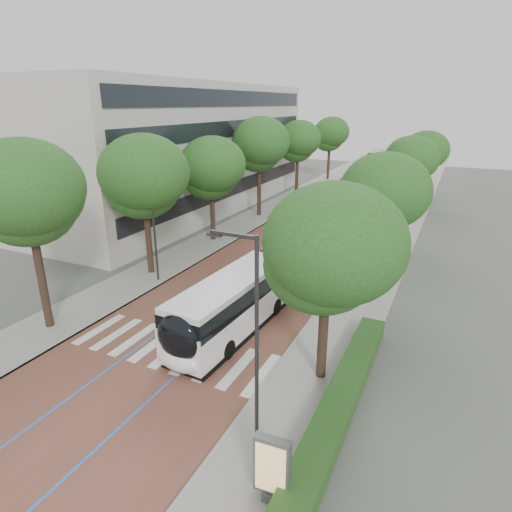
{
  "coord_description": "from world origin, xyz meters",
  "views": [
    {
      "loc": [
        12.14,
        -14.34,
        11.92
      ],
      "look_at": [
        0.77,
        9.69,
        2.4
      ],
      "focal_mm": 30.0,
      "sensor_mm": 36.0,
      "label": 1
    }
  ],
  "objects": [
    {
      "name": "office_building",
      "position": [
        -19.47,
        28.0,
        7.0
      ],
      "size": [
        18.11,
        40.0,
        14.0
      ],
      "color": "beige",
      "rests_on": "ground"
    },
    {
      "name": "bus_queued_3",
      "position": [
        1.64,
        64.47,
        1.62
      ],
      "size": [
        2.91,
        12.47,
        3.2
      ],
      "rotation": [
        0.0,
        0.0,
        0.03
      ],
      "color": "white",
      "rests_on": "ground"
    },
    {
      "name": "lead_bus",
      "position": [
        2.29,
        7.72,
        1.63
      ],
      "size": [
        3.56,
        18.51,
        3.2
      ],
      "rotation": [
        0.0,
        0.0,
        -0.06
      ],
      "color": "black",
      "rests_on": "ground"
    },
    {
      "name": "kerb_left",
      "position": [
        -5.6,
        40.0,
        0.06
      ],
      "size": [
        0.2,
        140.0,
        0.14
      ],
      "primitive_type": "cube",
      "color": "gray",
      "rests_on": "ground"
    },
    {
      "name": "sidewalk_left",
      "position": [
        -7.5,
        40.0,
        0.06
      ],
      "size": [
        4.0,
        140.0,
        0.12
      ],
      "primitive_type": "cube",
      "color": "gray",
      "rests_on": "ground"
    },
    {
      "name": "streetlight_far",
      "position": [
        6.62,
        22.0,
        4.82
      ],
      "size": [
        1.82,
        0.2,
        8.0
      ],
      "color": "#2D2E30",
      "rests_on": "sidewalk_right"
    },
    {
      "name": "trees_right",
      "position": [
        7.7,
        20.35,
        6.04
      ],
      "size": [
        5.9,
        47.74,
        8.62
      ],
      "color": "black",
      "rests_on": "ground"
    },
    {
      "name": "bus_queued_2",
      "position": [
        1.63,
        50.33,
        1.62
      ],
      "size": [
        2.69,
        12.43,
        3.2
      ],
      "rotation": [
        0.0,
        0.0,
        0.01
      ],
      "color": "white",
      "rests_on": "ground"
    },
    {
      "name": "trees_left",
      "position": [
        -7.5,
        23.82,
        7.01
      ],
      "size": [
        6.17,
        60.67,
        10.12
      ],
      "color": "black",
      "rests_on": "ground"
    },
    {
      "name": "bus_queued_0",
      "position": [
        1.88,
        23.2,
        1.62
      ],
      "size": [
        2.57,
        12.4,
        3.2
      ],
      "rotation": [
        0.0,
        0.0,
        0.0
      ],
      "color": "white",
      "rests_on": "ground"
    },
    {
      "name": "ground",
      "position": [
        0.0,
        0.0,
        0.0
      ],
      "size": [
        160.0,
        160.0,
        0.0
      ],
      "primitive_type": "plane",
      "color": "#51544C",
      "rests_on": "ground"
    },
    {
      "name": "streetlight_near",
      "position": [
        6.62,
        -3.0,
        4.82
      ],
      "size": [
        1.82,
        0.2,
        8.0
      ],
      "color": "#2D2E30",
      "rests_on": "sidewalk_right"
    },
    {
      "name": "hedge",
      "position": [
        9.1,
        0.0,
        0.52
      ],
      "size": [
        1.2,
        14.0,
        0.8
      ],
      "primitive_type": "cube",
      "color": "#204618",
      "rests_on": "sidewalk_right"
    },
    {
      "name": "lane_line_left",
      "position": [
        -1.6,
        40.0,
        0.02
      ],
      "size": [
        0.12,
        126.0,
        0.01
      ],
      "primitive_type": "cube",
      "color": "blue",
      "rests_on": "road"
    },
    {
      "name": "lane_line_right",
      "position": [
        1.6,
        40.0,
        0.02
      ],
      "size": [
        0.12,
        126.0,
        0.01
      ],
      "primitive_type": "cube",
      "color": "blue",
      "rests_on": "road"
    },
    {
      "name": "kerb_right",
      "position": [
        5.6,
        40.0,
        0.06
      ],
      "size": [
        0.2,
        140.0,
        0.14
      ],
      "primitive_type": "cube",
      "color": "gray",
      "rests_on": "ground"
    },
    {
      "name": "sidewalk_right",
      "position": [
        7.5,
        40.0,
        0.06
      ],
      "size": [
        4.0,
        140.0,
        0.12
      ],
      "primitive_type": "cube",
      "color": "gray",
      "rests_on": "ground"
    },
    {
      "name": "lamp_post_left",
      "position": [
        -6.1,
        8.0,
        4.12
      ],
      "size": [
        0.14,
        0.14,
        8.0
      ],
      "primitive_type": "cylinder",
      "color": "#2D2E30",
      "rests_on": "sidewalk_left"
    },
    {
      "name": "road",
      "position": [
        0.0,
        40.0,
        0.01
      ],
      "size": [
        11.0,
        140.0,
        0.02
      ],
      "primitive_type": "cube",
      "color": "brown",
      "rests_on": "ground"
    },
    {
      "name": "ad_panel",
      "position": [
        8.25,
        -4.99,
        1.38
      ],
      "size": [
        1.17,
        0.47,
        2.4
      ],
      "rotation": [
        0.0,
        0.0,
        0.05
      ],
      "color": "#59595B",
      "rests_on": "sidewalk_right"
    },
    {
      "name": "bus_queued_1",
      "position": [
        2.1,
        37.2,
        1.62
      ],
      "size": [
        3.15,
        12.51,
        3.2
      ],
      "rotation": [
        0.0,
        0.0,
        -0.05
      ],
      "color": "white",
      "rests_on": "ground"
    },
    {
      "name": "zebra_crossing",
      "position": [
        0.2,
        1.0,
        0.03
      ],
      "size": [
        10.55,
        3.6,
        0.01
      ],
      "color": "silver",
      "rests_on": "ground"
    }
  ]
}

